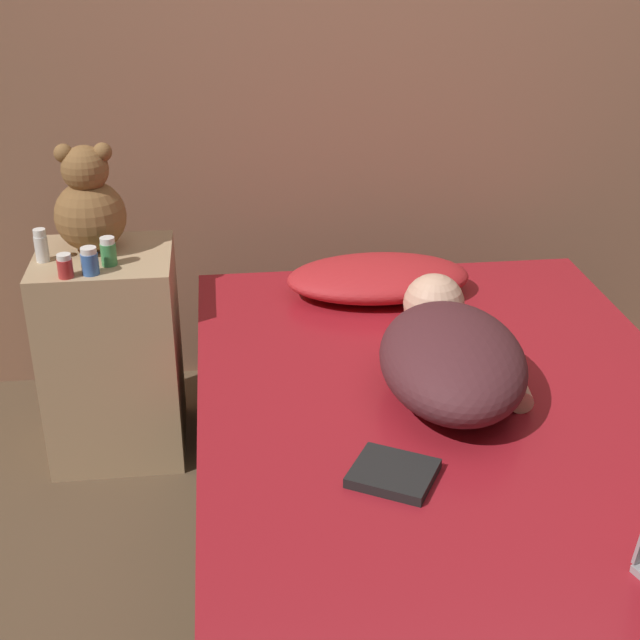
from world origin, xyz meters
name	(u,v)px	position (x,y,z in m)	size (l,w,h in m)	color
ground_plane	(452,590)	(0.00, 0.00, 0.00)	(12.00, 12.00, 0.00)	brown
wall_back	(379,15)	(0.00, 1.32, 1.30)	(8.00, 0.06, 2.60)	#996B51
bed	(459,513)	(0.00, 0.00, 0.25)	(1.31, 2.08, 0.51)	#2D2319
nightstand	(113,354)	(-0.92, 0.81, 0.34)	(0.41, 0.39, 0.68)	tan
pillow	(378,278)	(-0.07, 0.80, 0.57)	(0.58, 0.34, 0.11)	red
person_lying	(450,353)	(0.01, 0.20, 0.61)	(0.43, 0.75, 0.20)	#4C2328
teddy_bear	(89,205)	(-0.95, 0.86, 0.83)	(0.22, 0.22, 0.33)	brown
bottle_white	(41,246)	(-1.09, 0.78, 0.73)	(0.04, 0.04, 0.10)	white
bottle_green	(108,252)	(-0.89, 0.73, 0.72)	(0.05, 0.05, 0.09)	#3D8E4C
bottle_blue	(90,261)	(-0.94, 0.66, 0.72)	(0.05, 0.05, 0.08)	#3866B2
bottle_red	(65,266)	(-1.01, 0.65, 0.72)	(0.04, 0.04, 0.07)	#B72D2D
book	(393,473)	(-0.21, -0.18, 0.53)	(0.23, 0.22, 0.02)	black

